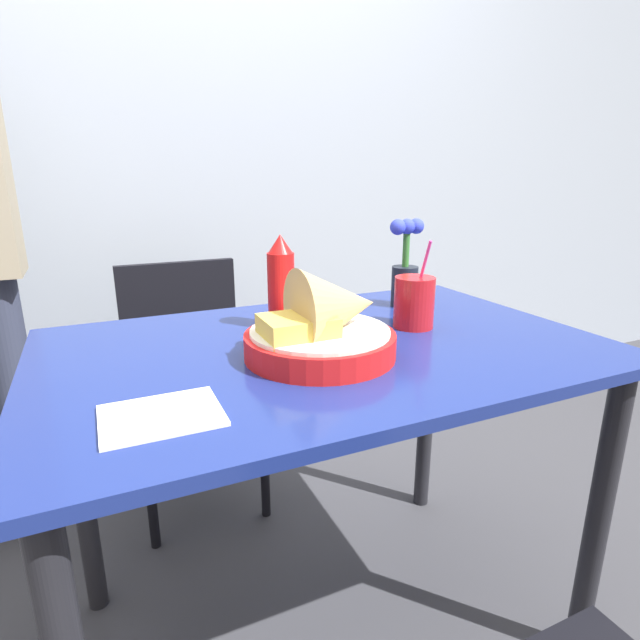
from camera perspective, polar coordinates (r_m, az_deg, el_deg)
name	(u,v)px	position (r m, az deg, el deg)	size (l,w,h in m)	color
ground_plane	(324,625)	(1.50, 0.50, -31.53)	(12.00, 12.00, 0.00)	#38383D
wall_window	(196,124)	(2.16, -13.97, 20.91)	(7.00, 0.06, 2.60)	#9EA8B7
dining_table	(325,392)	(1.10, 0.58, -8.18)	(1.16, 0.75, 0.76)	navy
chair_far_window	(187,361)	(1.79, -14.93, -4.50)	(0.40, 0.40, 0.82)	black
food_basket	(326,326)	(0.98, 0.72, -0.68)	(0.30, 0.30, 0.18)	red
ketchup_bottle	(281,283)	(1.15, -4.47, 4.18)	(0.06, 0.06, 0.22)	red
drink_cup	(414,304)	(1.18, 10.70, 1.83)	(0.09, 0.09, 0.21)	red
flower_vase	(405,269)	(1.37, 9.70, 5.74)	(0.10, 0.07, 0.24)	black
napkin	(161,415)	(0.79, -17.68, -10.35)	(0.17, 0.14, 0.01)	white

